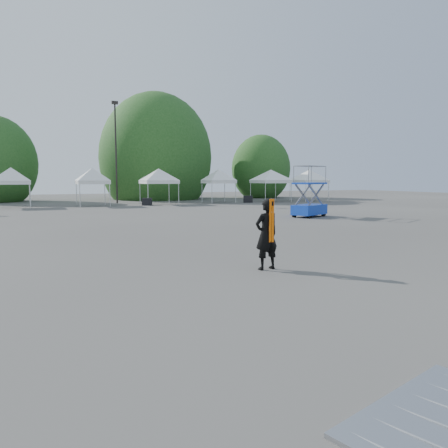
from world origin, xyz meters
name	(u,v)px	position (x,y,z in m)	size (l,w,h in m)	color
ground	(233,262)	(0.00, 0.00, 0.00)	(120.00, 120.00, 0.00)	#474442
light_pole_east	(116,146)	(3.00, 32.00, 5.52)	(0.60, 0.25, 9.80)	black
tree_mid_e	(156,158)	(9.00, 39.00, 4.84)	(5.12, 5.12, 7.79)	#382314
tree_far_e	(261,169)	(22.00, 37.00, 3.63)	(3.84, 3.84, 5.84)	#382314
tent_d	(11,171)	(-6.21, 28.97, 3.06)	(4.12, 4.12, 3.88)	silver
tent_e	(92,171)	(0.19, 28.36, 3.06)	(3.78, 3.78, 3.88)	silver
tent_f	(159,172)	(6.20, 28.47, 3.06)	(4.37, 4.37, 3.88)	silver
tent_g	(219,172)	(12.43, 28.71, 3.06)	(3.89, 3.89, 3.88)	silver
tent_h	(271,172)	(18.27, 28.34, 3.06)	(4.69, 4.69, 3.88)	silver
tent_extra_8	(309,172)	(22.47, 27.41, 3.06)	(4.38, 4.38, 3.88)	silver
man	(267,234)	(0.37, -1.25, 0.95)	(0.74, 0.53, 1.90)	black
scissor_lift	(310,191)	(10.98, 11.47, 1.61)	(2.77, 2.15, 3.20)	#0E58B8
barrier_left	(443,417)	(-1.73, -8.35, 0.04)	(2.57, 1.75, 0.07)	#97999E
crate_mid	(147,202)	(4.74, 27.33, 0.33)	(0.85, 0.66, 0.66)	black
crate_east	(248,199)	(15.12, 27.49, 0.34)	(0.89, 0.69, 0.69)	black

